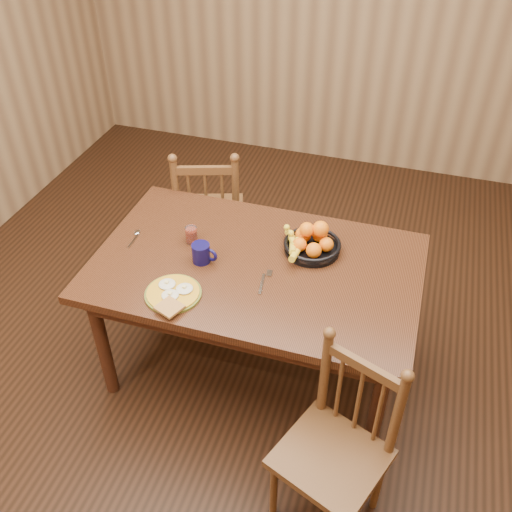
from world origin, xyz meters
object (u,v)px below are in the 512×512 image
(chair_far, at_px, (209,214))
(chair_near, at_px, (336,449))
(coffee_mug, at_px, (202,253))
(fruit_bowl, at_px, (311,242))
(breakfast_plate, at_px, (173,294))
(dining_table, at_px, (256,277))

(chair_far, distance_m, chair_near, 1.78)
(coffee_mug, bearing_deg, fruit_bowl, 26.26)
(coffee_mug, height_order, fruit_bowl, fruit_bowl)
(chair_far, height_order, breakfast_plate, chair_far)
(coffee_mug, distance_m, fruit_bowl, 0.55)
(dining_table, relative_size, chair_near, 1.76)
(chair_near, height_order, coffee_mug, chair_near)
(chair_far, bearing_deg, breakfast_plate, 84.44)
(chair_far, bearing_deg, fruit_bowl, 127.02)
(fruit_bowl, bearing_deg, breakfast_plate, -135.67)
(dining_table, height_order, chair_far, chair_far)
(dining_table, xyz_separation_m, fruit_bowl, (0.23, 0.18, 0.14))
(fruit_bowl, bearing_deg, chair_near, -69.12)
(dining_table, distance_m, chair_far, 0.91)
(dining_table, xyz_separation_m, chair_near, (0.56, -0.69, -0.22))
(dining_table, relative_size, coffee_mug, 11.95)
(dining_table, distance_m, chair_near, 0.92)
(dining_table, bearing_deg, coffee_mug, -167.33)
(chair_far, relative_size, coffee_mug, 7.09)
(chair_far, xyz_separation_m, coffee_mug, (0.28, -0.77, 0.34))
(chair_near, bearing_deg, coffee_mug, 163.98)
(coffee_mug, bearing_deg, breakfast_plate, -97.64)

